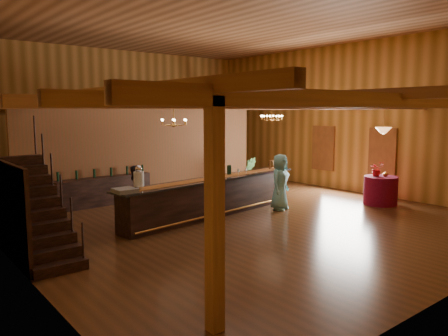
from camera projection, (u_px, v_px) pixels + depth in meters
floor at (222, 212)px, 13.07m from camera, size 14.00×14.00×0.00m
ceiling at (222, 22)px, 12.36m from camera, size 14.00×14.00×0.00m
wall_back at (117, 117)px, 18.13m from camera, size 12.00×0.10×5.50m
wall_right at (346, 118)px, 16.44m from camera, size 0.10×14.00×5.50m
beam_grid at (211, 103)px, 13.04m from camera, size 11.90×13.90×0.39m
support_posts at (233, 161)px, 12.48m from camera, size 9.20×10.20×3.20m
partition_wall at (149, 153)px, 15.27m from camera, size 9.00×0.18×3.10m
window_right_front at (383, 153)px, 15.33m from camera, size 0.12×1.05×1.75m
window_right_back at (323, 148)px, 17.34m from camera, size 0.12×1.05×1.75m
staircase at (38, 209)px, 8.99m from camera, size 1.00×2.80×2.00m
backroom_boxes at (129, 175)px, 17.07m from camera, size 4.10×0.60×1.10m
tasting_bar at (214, 196)px, 12.63m from camera, size 6.60×1.71×1.10m
beverage_dispenser at (139, 178)px, 10.70m from camera, size 0.26×0.26×0.60m
glass_rack_tray at (125, 190)px, 10.32m from camera, size 0.50×0.50×0.10m
raffle_drum at (273, 164)px, 14.48m from camera, size 0.34×0.24×0.30m
bar_bottle_0 at (216, 172)px, 12.77m from camera, size 0.07×0.07×0.30m
bar_bottle_1 at (228, 170)px, 13.16m from camera, size 0.07×0.07×0.30m
bar_bottle_2 at (230, 170)px, 13.22m from camera, size 0.07×0.07×0.30m
backbar_shelf at (103, 191)px, 14.06m from camera, size 3.27×0.77×0.91m
round_table at (381, 190)px, 14.10m from camera, size 1.06×1.06×0.92m
chandelier_left at (174, 122)px, 12.60m from camera, size 0.80×0.80×0.66m
chandelier_right at (272, 118)px, 15.94m from camera, size 0.80×0.80×0.58m
pendant_lamp at (383, 130)px, 13.85m from camera, size 0.52×0.52×0.90m
bartender at (214, 180)px, 13.64m from camera, size 0.64×0.42×1.75m
staff_second at (135, 194)px, 11.81m from camera, size 0.92×0.82×1.56m
guest at (280, 182)px, 13.32m from camera, size 0.98×0.81×1.71m
floor_plant at (247, 174)px, 16.64m from camera, size 0.86×0.78×1.27m
table_flowers at (377, 169)px, 14.09m from camera, size 0.55×0.52×0.49m
table_vase at (386, 172)px, 14.03m from camera, size 0.17×0.17×0.27m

